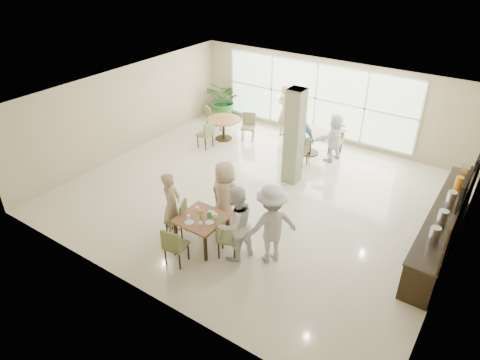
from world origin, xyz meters
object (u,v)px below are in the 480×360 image
Objects in this scene: round_table_left at (223,123)px; potted_plant at (224,101)px; buffet_counter at (444,225)px; teen_far at (225,195)px; adult_a at (298,138)px; round_table_right at (311,137)px; teen_standing at (271,224)px; adult_standing at (286,111)px; adult_b at (335,137)px; teen_left at (172,204)px; main_table at (202,221)px; teen_right at (236,223)px.

round_table_left is 0.78× the size of potted_plant.
buffet_counter reaches higher than round_table_left.
adult_a is at bearing -82.53° from teen_far.
potted_plant is (-4.09, 0.84, 0.16)m from round_table_right.
teen_far is at bearing -70.03° from teen_standing.
potted_plant is 0.80× the size of teen_standing.
buffet_counter is 2.46× the size of adult_standing.
teen_standing is 5.36m from adult_b.
adult_a is 0.97× the size of adult_standing.
adult_b is 0.82× the size of adult_standing.
teen_left is at bearing -94.93° from adult_a.
potted_plant is at bearing 124.98° from round_table_left.
adult_a reaches higher than adult_b.
buffet_counter is at bearing -147.42° from teen_far.
teen_far is 1.14× the size of adult_b.
buffet_counter reaches higher than teen_standing.
main_table is 7.77m from potted_plant.
round_table_right is at bearing 90.55° from main_table.
teen_right is at bearing -80.52° from round_table_right.
main_table is 5.56m from buffet_counter.
adult_a is at bearing -123.43° from teen_standing.
round_table_right is 0.73× the size of teen_left.
round_table_left is at bearing 52.61° from adult_standing.
teen_standing is at bearing -72.93° from round_table_right.
adult_a is at bearing 90.36° from main_table.
round_table_right is 0.66× the size of teen_right.
teen_right reaches higher than teen_far.
adult_standing is (-0.54, 6.49, 0.13)m from teen_left.
adult_b is at bearing -161.22° from teen_right.
teen_far is at bearing -84.72° from adult_a.
adult_a is at bearing -88.51° from round_table_right.
adult_standing reaches higher than teen_left.
teen_left is at bearing -66.38° from round_table_left.
teen_left is at bearing 54.83° from teen_far.
potted_plant reaches higher than main_table.
potted_plant is at bearing 158.40° from buffet_counter.
main_table is at bearing -57.78° from potted_plant.
potted_plant is 4.97m from adult_b.
adult_a reaches higher than teen_right.
potted_plant is 0.81× the size of adult_a.
adult_a is (3.05, -0.29, 0.34)m from round_table_left.
teen_right is 0.77m from teen_standing.
teen_standing is at bearing 135.24° from teen_right.
adult_standing is (-2.15, 0.70, 0.17)m from adult_b.
round_table_left is at bearing 121.36° from main_table.
round_table_right is 0.63× the size of adult_standing.
potted_plant is 0.84× the size of teen_far.
round_table_left is 5.59m from teen_left.
teen_left is 1.74m from teen_right.
main_table is at bearing 8.73° from adult_b.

